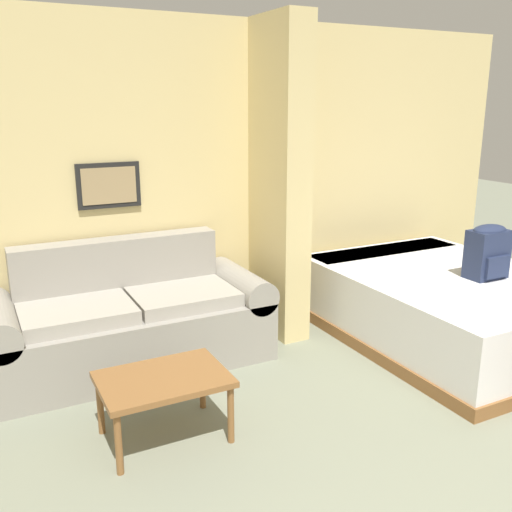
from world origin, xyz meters
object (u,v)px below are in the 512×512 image
couch (130,321)px  bed (446,304)px  coffee_table (163,384)px  backpack (488,251)px

couch → bed: (2.50, -0.71, -0.05)m
couch → bed: 2.60m
bed → coffee_table: bearing=-171.8°
coffee_table → bed: 2.62m
couch → backpack: bearing=-19.6°
couch → coffee_table: 1.09m
coffee_table → bed: bed is taller
coffee_table → backpack: 2.79m
coffee_table → backpack: size_ratio=1.69×
bed → backpack: bearing=-57.2°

